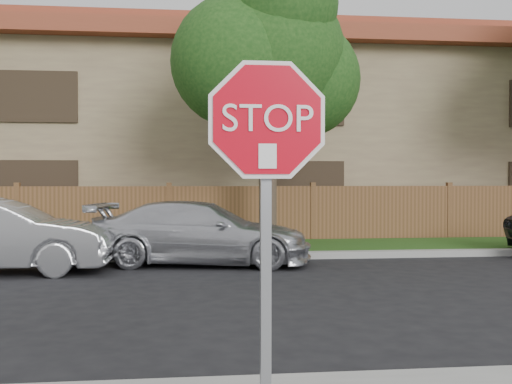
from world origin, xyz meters
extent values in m
cube|color=gray|center=(0.00, 8.15, 0.07)|extent=(70.00, 0.30, 0.15)
cube|color=#1E4714|center=(0.00, 9.80, 0.06)|extent=(70.00, 3.00, 0.12)
cube|color=brown|center=(0.00, 11.40, 0.80)|extent=(70.00, 0.12, 1.60)
cube|color=#887054|center=(0.00, 17.00, 3.00)|extent=(34.00, 8.00, 6.00)
cube|color=brown|center=(0.00, 17.00, 6.25)|extent=(35.20, 9.20, 0.50)
cube|color=brown|center=(0.00, 17.00, 6.85)|extent=(33.00, 5.50, 0.70)
cylinder|color=#382B21|center=(2.50, 9.70, 1.96)|extent=(0.44, 0.44, 3.92)
sphere|color=#163E13|center=(2.50, 9.70, 4.90)|extent=(3.80, 3.80, 3.80)
sphere|color=#163E13|center=(3.40, 10.00, 4.34)|extent=(3.00, 3.00, 3.00)
sphere|color=#163E13|center=(1.70, 9.30, 4.62)|extent=(3.20, 3.20, 3.20)
sphere|color=#163E13|center=(2.70, 9.10, 5.95)|extent=(2.80, 2.80, 2.80)
cube|color=gray|center=(1.01, -1.44, 1.25)|extent=(0.06, 0.06, 2.30)
cylinder|color=white|center=(1.01, -1.50, 2.15)|extent=(1.01, 0.02, 1.01)
cylinder|color=red|center=(1.01, -1.51, 2.15)|extent=(0.93, 0.02, 0.93)
cube|color=white|center=(1.01, -1.53, 1.93)|extent=(0.11, 0.00, 0.15)
imported|color=silver|center=(0.80, 7.44, 0.66)|extent=(4.82, 2.60, 1.33)
camera|label=1|loc=(0.54, -5.10, 1.79)|focal=42.00mm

